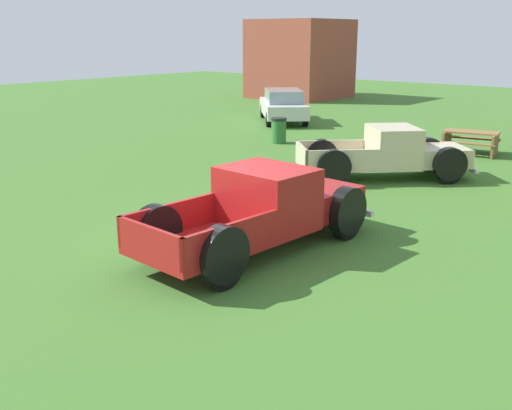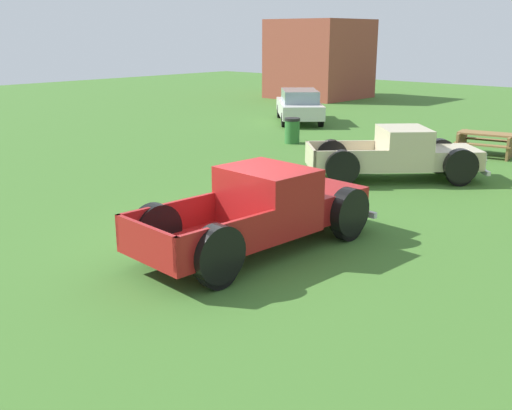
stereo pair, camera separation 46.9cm
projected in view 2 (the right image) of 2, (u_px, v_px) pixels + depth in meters
ground_plane at (235, 245)px, 11.89m from camera, size 80.00×80.00×0.00m
pickup_truck_foreground at (270, 209)px, 11.65m from camera, size 2.30×5.24×1.57m
pickup_truck_behind_left at (405, 155)px, 17.00m from camera, size 4.61×4.64×1.48m
sedan_distant_b at (299, 105)px, 28.05m from camera, size 4.44×4.53×1.50m
picnic_table at (486, 141)px, 20.43m from camera, size 2.06×1.81×0.78m
trash_can at (292, 131)px, 22.73m from camera, size 0.59×0.59×0.95m
brick_pavilion at (320, 59)px, 38.38m from camera, size 5.15×5.24×4.84m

